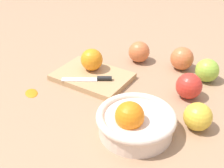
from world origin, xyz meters
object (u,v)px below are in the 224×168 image
at_px(orange_on_board, 92,60).
at_px(apple_front_left_3, 182,58).
at_px(knife, 94,79).
at_px(apple_front_left_2, 189,86).
at_px(apple_front_right, 139,52).
at_px(apple_back_left, 198,117).
at_px(apple_front_left, 207,70).
at_px(cutting_board, 93,76).
at_px(bowl, 135,121).

relative_size(orange_on_board, apple_front_left_3, 0.92).
relative_size(knife, apple_front_left_2, 1.90).
bearing_deg(apple_front_right, orange_on_board, 60.95).
bearing_deg(apple_front_left_2, apple_back_left, 117.42).
distance_m(orange_on_board, apple_front_left, 0.37).
bearing_deg(cutting_board, apple_front_right, -111.04).
height_order(bowl, apple_front_left_3, bowl).
relative_size(apple_front_right, apple_back_left, 1.05).
bearing_deg(cutting_board, apple_front_left_3, -135.91).
distance_m(cutting_board, apple_front_left_2, 0.30).
bearing_deg(cutting_board, apple_front_left, -150.48).
relative_size(bowl, apple_front_right, 2.60).
relative_size(apple_front_left, apple_back_left, 1.04).
height_order(cutting_board, orange_on_board, orange_on_board).
relative_size(orange_on_board, apple_front_left_2, 0.95).
bearing_deg(apple_front_left, orange_on_board, 24.77).
height_order(cutting_board, knife, knife).
relative_size(orange_on_board, knife, 0.50).
xyz_separation_m(knife, apple_front_left_3, (-0.19, -0.24, 0.02)).
height_order(knife, apple_front_left_2, apple_front_left_2).
relative_size(apple_front_left_2, apple_front_right, 1.01).
relative_size(cutting_board, apple_front_left_2, 3.12).
bearing_deg(apple_back_left, cutting_board, -10.14).
relative_size(bowl, orange_on_board, 2.72).
height_order(apple_front_right, apple_back_left, apple_front_right).
distance_m(knife, apple_front_left_3, 0.31).
relative_size(bowl, cutting_board, 0.83).
distance_m(orange_on_board, apple_back_left, 0.39).
relative_size(orange_on_board, apple_front_left, 0.97).
xyz_separation_m(orange_on_board, apple_back_left, (-0.38, 0.09, -0.02)).
distance_m(orange_on_board, apple_front_left_3, 0.30).
xyz_separation_m(bowl, apple_front_right, (0.16, -0.35, 0.00)).
relative_size(orange_on_board, apple_back_left, 1.00).
bearing_deg(apple_front_left, apple_front_left_2, 80.93).
xyz_separation_m(orange_on_board, knife, (-0.04, 0.05, -0.03)).
distance_m(apple_front_left_2, apple_back_left, 0.14).
distance_m(apple_front_right, apple_back_left, 0.38).
xyz_separation_m(cutting_board, apple_back_left, (-0.36, 0.06, 0.03)).
height_order(orange_on_board, apple_front_left_3, orange_on_board).
bearing_deg(apple_back_left, apple_front_left_3, -63.32).
relative_size(cutting_board, apple_front_left, 3.19).
height_order(orange_on_board, apple_front_left_2, orange_on_board).
distance_m(apple_front_left_2, apple_front_left_3, 0.17).
relative_size(cutting_board, orange_on_board, 3.29).
height_order(knife, apple_front_right, apple_front_right).
distance_m(bowl, orange_on_board, 0.31).
relative_size(orange_on_board, apple_front_right, 0.95).
relative_size(bowl, knife, 1.36).
distance_m(bowl, apple_front_right, 0.38).
bearing_deg(apple_front_left_2, orange_on_board, 6.13).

